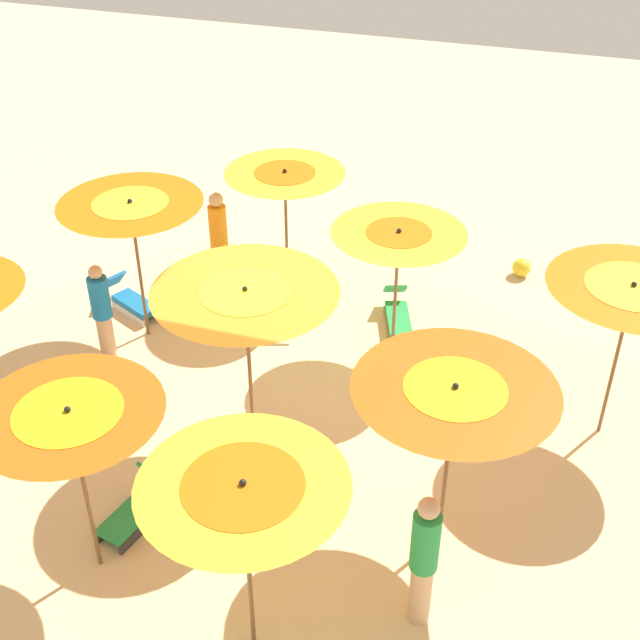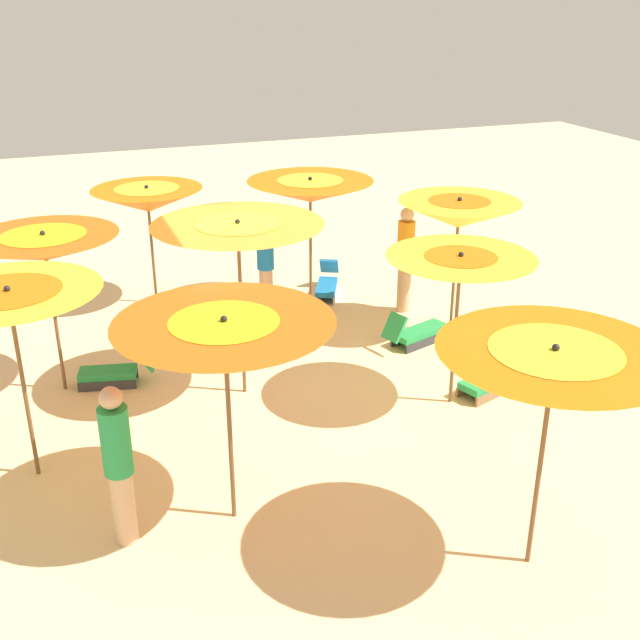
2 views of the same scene
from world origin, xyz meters
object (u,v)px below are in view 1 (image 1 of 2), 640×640
Objects in this scene: beach_umbrella_1 at (132,214)px; beachgoer_2 at (424,559)px; beach_umbrella_6 at (630,299)px; beach_ball at (521,268)px; lounger_3 at (135,509)px; beachgoer_1 at (219,241)px; beach_umbrella_0 at (285,185)px; beach_umbrella_3 at (398,242)px; beach_umbrella_5 at (71,424)px; beach_umbrella_7 at (454,400)px; beachgoer_0 at (102,311)px; beach_umbrella_4 at (246,304)px; lounger_0 at (44,406)px; lounger_1 at (398,316)px; lounger_2 at (288,308)px; lounger_4 at (132,301)px.

beachgoer_2 is (-5.29, 3.96, -1.20)m from beach_umbrella_1.
beach_ball is at bearing -68.33° from beach_umbrella_6.
lounger_3 is 0.61× the size of beachgoer_1.
beach_umbrella_0 is 6.92m from beachgoer_2.
beach_umbrella_3 is 1.16× the size of beachgoer_1.
beach_umbrella_7 reaches higher than beach_umbrella_5.
beach_umbrella_6 is at bearing 69.20° from beachgoer_0.
beach_umbrella_4 is 2.84m from lounger_3.
beach_umbrella_3 is 0.86× the size of beach_umbrella_4.
beach_umbrella_6 is (-5.43, -4.14, 0.03)m from beach_umbrella_5.
beach_umbrella_0 is 5.03m from lounger_0.
beach_umbrella_6 is (-5.31, 2.09, 0.15)m from beach_umbrella_0.
beach_umbrella_3 is 2.93m from beach_umbrella_4.
beach_umbrella_6 reaches higher than beach_umbrella_5.
beachgoer_1 is (1.06, 0.37, -1.02)m from beach_umbrella_0.
beach_umbrella_3 is 1.63× the size of lounger_1.
lounger_0 is at bearing -45.51° from beach_umbrella_5.
lounger_1 reaches higher than beach_ball.
beach_umbrella_7 is (-1.41, 3.48, 0.19)m from beach_umbrella_3.
lounger_2 is 0.78× the size of beachgoer_0.
lounger_4 is at bearing -5.45° from beach_umbrella_6.
beach_umbrella_7 is at bearing 0.57° from lounger_1.
beach_umbrella_7 is 1.26× the size of beachgoer_1.
lounger_1 is (1.50, -4.22, -1.97)m from beach_umbrella_7.
beach_umbrella_6 is 7.85m from lounger_4.
beach_umbrella_3 is at bearing -67.87° from beach_umbrella_7.
lounger_1 is (-4.23, -3.68, -0.00)m from lounger_0.
beach_umbrella_3 is 4.75m from lounger_4.
lounger_2 is (1.87, -0.42, -1.78)m from beach_umbrella_3.
beach_umbrella_4 is 2.61m from beach_umbrella_5.
lounger_1 is 1.81m from lounger_2.
beachgoer_1 reaches higher than beachgoer_0.
beach_umbrella_1 reaches higher than beachgoer_2.
beach_umbrella_3 is at bearing 28.02° from lounger_4.
beach_umbrella_5 is at bearing 4.02° from lounger_3.
beach_umbrella_3 is at bearing 60.97° from beach_ball.
lounger_4 is 0.67× the size of beachgoer_2.
beach_umbrella_1 is 1.95× the size of lounger_0.
lounger_1 is (-2.06, 0.47, -1.83)m from beach_umbrella_0.
beach_umbrella_3 is at bearing -162.89° from lounger_0.
beach_umbrella_5 is at bearing 88.86° from beach_umbrella_0.
beach_umbrella_3 is at bearing 150.64° from beach_umbrella_0.
lounger_3 reaches higher than lounger_1.
beach_umbrella_5 is 2.05m from lounger_3.
beachgoer_0 reaches higher than lounger_0.
lounger_2 is at bearing -98.91° from lounger_1.
beachgoer_2 is at bearing 106.98° from beach_umbrella_3.
beach_umbrella_1 is 4.63m from beach_umbrella_5.
beachgoer_0 is (0.28, 0.74, -1.31)m from beach_umbrella_1.
lounger_3 is (5.32, 3.44, -1.96)m from beach_umbrella_6.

